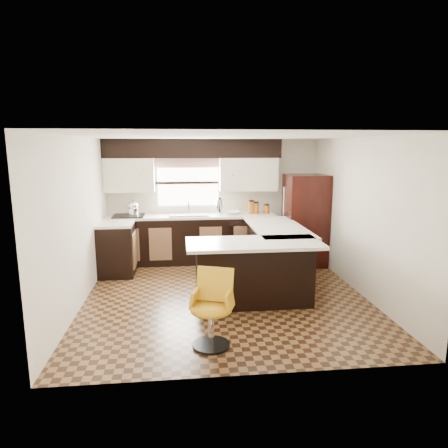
{
  "coord_description": "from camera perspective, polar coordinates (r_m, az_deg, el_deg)",
  "views": [
    {
      "loc": [
        -0.65,
        -5.79,
        2.25
      ],
      "look_at": [
        0.03,
        0.45,
        1.03
      ],
      "focal_mm": 32.0,
      "sensor_mm": 36.0,
      "label": 1
    }
  ],
  "objects": [
    {
      "name": "canister_large",
      "position": [
        7.92,
        3.91,
        2.34
      ],
      "size": [
        0.12,
        0.12,
        0.24
      ],
      "primitive_type": "cylinder",
      "color": "#935016",
      "rests_on": "counter_back"
    },
    {
      "name": "peninsula_long",
      "position": [
        6.84,
        7.13,
        -4.39
      ],
      "size": [
        0.6,
        1.95,
        0.9
      ],
      "primitive_type": "cube",
      "color": "black",
      "rests_on": "floor"
    },
    {
      "name": "wall_right",
      "position": [
        6.49,
        18.93,
        1.06
      ],
      "size": [
        0.0,
        4.4,
        4.4
      ],
      "primitive_type": "plane",
      "rotation": [
        1.57,
        0.0,
        -1.57
      ],
      "color": "beige",
      "rests_on": "floor"
    },
    {
      "name": "base_cab_back",
      "position": [
        7.9,
        -4.61,
        -2.25
      ],
      "size": [
        3.3,
        0.6,
        0.9
      ],
      "primitive_type": "cube",
      "color": "black",
      "rests_on": "floor"
    },
    {
      "name": "wall_front",
      "position": [
        3.8,
        3.89,
        -5.11
      ],
      "size": [
        4.4,
        0.0,
        4.4
      ],
      "primitive_type": "plane",
      "rotation": [
        -1.57,
        0.0,
        0.0
      ],
      "color": "beige",
      "rests_on": "floor"
    },
    {
      "name": "valance",
      "position": [
        7.94,
        -5.19,
        8.67
      ],
      "size": [
        1.3,
        0.06,
        0.18
      ],
      "primitive_type": "cube",
      "color": "#D19B93",
      "rests_on": "wall_back"
    },
    {
      "name": "wall_back",
      "position": [
        8.09,
        -1.55,
        3.49
      ],
      "size": [
        4.4,
        0.0,
        4.4
      ],
      "primitive_type": "plane",
      "rotation": [
        1.57,
        0.0,
        0.0
      ],
      "color": "beige",
      "rests_on": "floor"
    },
    {
      "name": "upper_cab_left",
      "position": [
        7.89,
        -13.36,
        6.81
      ],
      "size": [
        0.94,
        0.35,
        0.64
      ],
      "primitive_type": "cube",
      "color": "beige",
      "rests_on": "wall_back"
    },
    {
      "name": "base_cab_left",
      "position": [
        7.36,
        -15.04,
        -3.59
      ],
      "size": [
        0.6,
        0.7,
        0.9
      ],
      "primitive_type": "cube",
      "color": "black",
      "rests_on": "floor"
    },
    {
      "name": "mixing_bowl",
      "position": [
        7.86,
        1.27,
        1.63
      ],
      "size": [
        0.28,
        0.28,
        0.06
      ],
      "primitive_type": "imported",
      "rotation": [
        0.0,
        0.0,
        -0.05
      ],
      "color": "white",
      "rests_on": "counter_back"
    },
    {
      "name": "counter_pen_return",
      "position": [
        5.6,
        4.3,
        -2.77
      ],
      "size": [
        1.89,
        0.84,
        0.04
      ],
      "primitive_type": "cube",
      "color": "silver",
      "rests_on": "peninsula_return"
    },
    {
      "name": "floor",
      "position": [
        6.25,
        0.17,
        -10.16
      ],
      "size": [
        4.4,
        4.4,
        0.0
      ],
      "primitive_type": "plane",
      "color": "#49301A",
      "rests_on": "ground"
    },
    {
      "name": "counter_left",
      "position": [
        7.26,
        -15.23,
        0.03
      ],
      "size": [
        0.6,
        0.7,
        0.04
      ],
      "primitive_type": "cube",
      "color": "silver",
      "rests_on": "base_cab_left"
    },
    {
      "name": "canister_small",
      "position": [
        7.99,
        6.09,
        2.08
      ],
      "size": [
        0.12,
        0.12,
        0.16
      ],
      "primitive_type": "cylinder",
      "color": "#935016",
      "rests_on": "counter_back"
    },
    {
      "name": "counter_pen_long",
      "position": [
        6.74,
        7.63,
        -0.49
      ],
      "size": [
        0.84,
        1.95,
        0.04
      ],
      "primitive_type": "cube",
      "color": "silver",
      "rests_on": "peninsula_long"
    },
    {
      "name": "sink",
      "position": [
        7.78,
        -5.03,
        1.37
      ],
      "size": [
        0.75,
        0.45,
        0.03
      ],
      "primitive_type": "cube",
      "color": "#B2B2B7",
      "rests_on": "counter_back"
    },
    {
      "name": "canister_med",
      "position": [
        7.94,
        4.58,
        2.23
      ],
      "size": [
        0.12,
        0.12,
        0.21
      ],
      "primitive_type": "cylinder",
      "color": "#935016",
      "rests_on": "counter_back"
    },
    {
      "name": "peninsula_return",
      "position": [
        5.82,
        4.26,
        -7.08
      ],
      "size": [
        1.65,
        0.6,
        0.9
      ],
      "primitive_type": "cube",
      "color": "black",
      "rests_on": "floor"
    },
    {
      "name": "cooktop",
      "position": [
        7.84,
        -13.46,
        1.16
      ],
      "size": [
        0.58,
        0.5,
        0.02
      ],
      "primitive_type": "cube",
      "color": "black",
      "rests_on": "counter_back"
    },
    {
      "name": "wall_left",
      "position": [
        6.06,
        -19.96,
        0.32
      ],
      "size": [
        0.0,
        4.4,
        4.4
      ],
      "primitive_type": "plane",
      "rotation": [
        1.57,
        0.0,
        1.57
      ],
      "color": "beige",
      "rests_on": "floor"
    },
    {
      "name": "counter_back",
      "position": [
        7.81,
        -4.66,
        1.13
      ],
      "size": [
        3.3,
        0.6,
        0.04
      ],
      "primitive_type": "cube",
      "color": "silver",
      "rests_on": "base_cab_back"
    },
    {
      "name": "window_pane",
      "position": [
        8.0,
        -5.15,
        5.89
      ],
      "size": [
        1.2,
        0.02,
        0.9
      ],
      "primitive_type": "cube",
      "color": "white",
      "rests_on": "wall_back"
    },
    {
      "name": "bar_chair",
      "position": [
        4.6,
        -1.88,
        -12.16
      ],
      "size": [
        0.6,
        0.6,
        0.88
      ],
      "primitive_type": null,
      "rotation": [
        0.0,
        0.0,
        -0.34
      ],
      "color": "gold",
      "rests_on": "floor"
    },
    {
      "name": "kettle",
      "position": [
        7.81,
        -12.84,
        2.34
      ],
      "size": [
        0.22,
        0.22,
        0.3
      ],
      "primitive_type": null,
      "color": "silver",
      "rests_on": "cooktop"
    },
    {
      "name": "dishwasher",
      "position": [
        7.72,
        2.91,
        -2.7
      ],
      "size": [
        0.58,
        0.03,
        0.78
      ],
      "primitive_type": "cube",
      "color": "black",
      "rests_on": "floor"
    },
    {
      "name": "soffit",
      "position": [
        7.82,
        -4.46,
        10.7
      ],
      "size": [
        3.4,
        0.35,
        0.36
      ],
      "primitive_type": "cube",
      "color": "black",
      "rests_on": "wall_back"
    },
    {
      "name": "percolator",
      "position": [
        7.81,
        -0.67,
        2.47
      ],
      "size": [
        0.13,
        0.13,
        0.31
      ],
      "primitive_type": "cylinder",
      "color": "silver",
      "rests_on": "counter_back"
    },
    {
      "name": "upper_cab_right",
      "position": [
        7.95,
        3.46,
        7.11
      ],
      "size": [
        1.14,
        0.35,
        0.64
      ],
      "primitive_type": "cube",
      "color": "beige",
      "rests_on": "wall_back"
    },
    {
      "name": "ceiling",
      "position": [
        5.83,
        0.19,
        12.44
      ],
      "size": [
        4.4,
        4.4,
        0.0
      ],
      "primitive_type": "plane",
      "rotation": [
        3.14,
        0.0,
        0.0
      ],
      "color": "silver",
      "rests_on": "wall_back"
    },
    {
      "name": "refrigerator",
      "position": [
        7.8,
        11.48,
        0.54
      ],
      "size": [
        0.75,
        0.72,
        1.74
      ],
      "primitive_type": "cube",
      "color": "black",
      "rests_on": "floor"
    }
  ]
}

